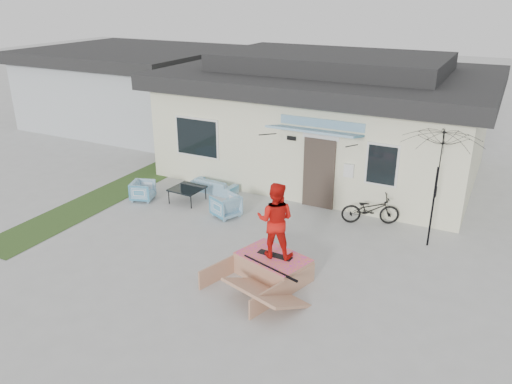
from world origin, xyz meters
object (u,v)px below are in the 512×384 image
at_px(skate_ramp, 273,266).
at_px(skateboard, 275,255).
at_px(loveseat, 214,183).
at_px(armchair_left, 143,190).
at_px(patio_umbrella, 436,181).
at_px(coffee_table, 187,195).
at_px(skater, 275,219).
at_px(armchair_right, 226,205).
at_px(bicycle, 371,206).

distance_m(skate_ramp, skateboard, 0.29).
distance_m(loveseat, armchair_left, 2.25).
xyz_separation_m(armchair_left, patio_umbrella, (8.34, 0.92, 1.42)).
height_order(coffee_table, skate_ramp, skate_ramp).
bearing_deg(skater, patio_umbrella, -144.67).
height_order(armchair_right, skateboard, armchair_right).
bearing_deg(armchair_left, skate_ramp, -130.70).
height_order(loveseat, skater, skater).
bearing_deg(coffee_table, skate_ramp, -33.19).
height_order(loveseat, bicycle, bicycle).
height_order(armchair_left, skateboard, armchair_left).
xyz_separation_m(armchair_right, skateboard, (2.61, -2.29, 0.18)).
bearing_deg(armchair_left, skater, -130.21).
height_order(skate_ramp, skater, skater).
height_order(armchair_left, bicycle, bicycle).
xyz_separation_m(armchair_right, bicycle, (3.78, 1.42, 0.15)).
xyz_separation_m(coffee_table, skateboard, (4.20, -2.69, 0.31)).
bearing_deg(loveseat, armchair_right, 135.94).
bearing_deg(loveseat, skateboard, 140.69).
height_order(patio_umbrella, skate_ramp, patio_umbrella).
distance_m(armchair_right, patio_umbrella, 5.68).
bearing_deg(skate_ramp, loveseat, 152.66).
xyz_separation_m(loveseat, skater, (3.89, -3.76, 1.13)).
height_order(coffee_table, skateboard, skateboard).
bearing_deg(skater, armchair_right, -53.47).
distance_m(loveseat, patio_umbrella, 6.92).
xyz_separation_m(loveseat, skateboard, (3.89, -3.76, 0.24)).
distance_m(coffee_table, bicycle, 5.48).
height_order(bicycle, skateboard, bicycle).
relative_size(patio_umbrella, skate_ramp, 1.19).
bearing_deg(patio_umbrella, loveseat, 174.46).
xyz_separation_m(skate_ramp, skater, (0.02, 0.05, 1.17)).
bearing_deg(skateboard, loveseat, 138.73).
bearing_deg(loveseat, skate_ramp, 140.21).
distance_m(armchair_right, coffee_table, 1.65).
relative_size(loveseat, armchair_left, 2.27).
bearing_deg(skateboard, armchair_left, 161.05).
bearing_deg(loveseat, skater, 140.69).
distance_m(loveseat, skate_ramp, 5.43).
bearing_deg(skate_ramp, armchair_left, 174.98).
height_order(armchair_right, patio_umbrella, patio_umbrella).
xyz_separation_m(loveseat, armchair_right, (1.29, -1.46, 0.06)).
height_order(armchair_right, coffee_table, armchair_right).
height_order(armchair_right, skate_ramp, armchair_right).
relative_size(armchair_right, coffee_table, 0.79).
distance_m(loveseat, skater, 5.53).
xyz_separation_m(armchair_right, skater, (2.61, -2.29, 1.07)).
relative_size(armchair_right, skateboard, 0.87).
bearing_deg(skateboard, patio_umbrella, 50.19).
bearing_deg(armchair_right, armchair_left, -63.61).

